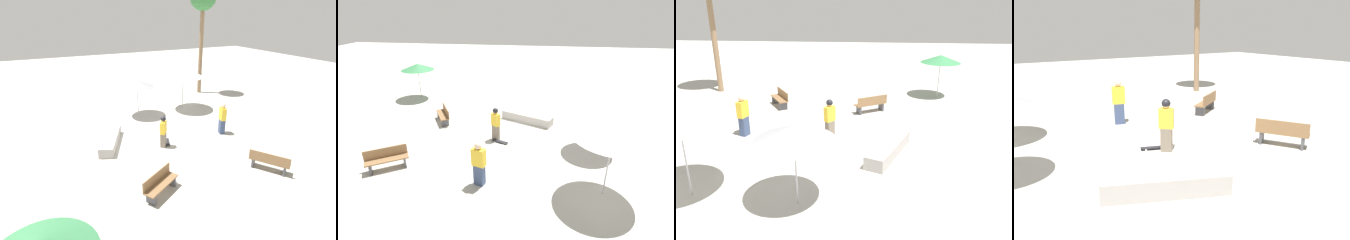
# 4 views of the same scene
# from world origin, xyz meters

# --- Properties ---
(ground_plane) EXTENTS (60.00, 60.00, 0.00)m
(ground_plane) POSITION_xyz_m (0.00, 0.00, 0.00)
(ground_plane) COLOR #B2AFA8
(skater_main) EXTENTS (0.47, 0.45, 1.59)m
(skater_main) POSITION_xyz_m (0.48, 0.81, 0.86)
(skater_main) COLOR #726656
(skater_main) RESTS_ON ground_plane
(skateboard) EXTENTS (0.82, 0.47, 0.07)m
(skateboard) POSITION_xyz_m (0.23, 1.14, 0.06)
(skateboard) COLOR black
(skateboard) RESTS_ON ground_plane
(concrete_ledge) EXTENTS (2.87, 1.73, 0.47)m
(concrete_ledge) POSITION_xyz_m (-0.85, -1.44, 0.23)
(concrete_ledge) COLOR #A8A39E
(concrete_ledge) RESTS_ON ground_plane
(bench_near) EXTENTS (1.58, 1.24, 0.85)m
(bench_near) POSITION_xyz_m (4.26, 3.83, 0.43)
(bench_near) COLOR #47474C
(bench_near) RESTS_ON ground_plane
(bench_far) EXTENTS (1.20, 1.60, 0.85)m
(bench_far) POSITION_xyz_m (3.67, -0.78, 0.43)
(bench_far) COLOR #47474C
(bench_far) RESTS_ON ground_plane
(bystander_watching) EXTENTS (0.52, 0.38, 1.70)m
(bystander_watching) POSITION_xyz_m (0.45, 4.28, 0.85)
(bystander_watching) COLOR #38476B
(bystander_watching) RESTS_ON ground_plane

